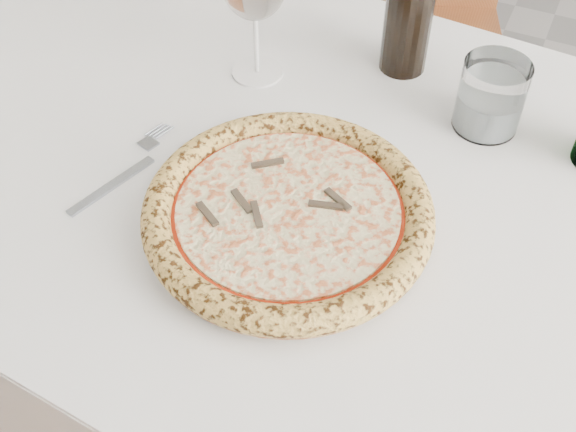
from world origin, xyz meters
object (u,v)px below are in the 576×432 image
plate (288,222)px  dining_table (319,223)px  pizza (288,212)px  tumbler (490,100)px

plate → dining_table: bearing=90.0°
dining_table → plate: (-0.00, -0.10, 0.10)m
pizza → tumbler: (0.16, 0.28, 0.02)m
tumbler → dining_table: bearing=-132.7°
pizza → plate: bearing=60.0°
plate → pizza: size_ratio=0.88×
dining_table → tumbler: (0.16, 0.18, 0.13)m
plate → pizza: bearing=-120.0°
dining_table → plate: plate is taller
pizza → tumbler: 0.32m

